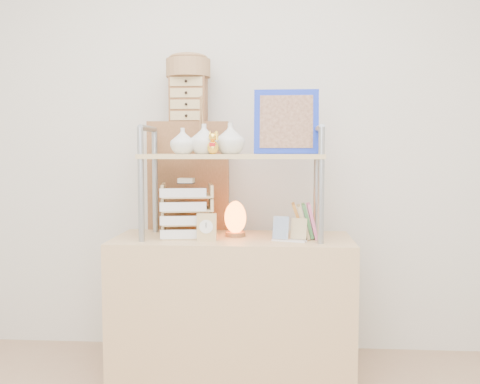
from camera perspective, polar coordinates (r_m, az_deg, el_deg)
The scene contains 10 objects.
room_shell at distance 1.95m, azimuth -2.89°, elevation 19.44°, with size 3.42×3.41×2.61m.
desk at distance 2.80m, azimuth -0.78°, elevation -12.45°, with size 1.20×0.50×0.75m, color tan.
cabinet at distance 3.13m, azimuth -5.33°, elevation -5.04°, with size 0.45×0.24×1.35m, color brown.
hutch at distance 2.70m, azimuth -0.77°, elevation 4.35°, with size 0.90×0.34×0.75m.
letter_tray at distance 2.73m, azimuth -5.72°, elevation -2.29°, with size 0.28×0.27×0.30m.
salt_lamp at distance 2.74m, azimuth -0.50°, elevation -2.83°, with size 0.12×0.11×0.18m.
desk_clock at distance 2.61m, azimuth -3.58°, elevation -3.77°, with size 0.10×0.05×0.13m.
postcard_stand at distance 2.62m, azimuth 5.29°, elevation -4.48°, with size 0.17×0.10×0.12m.
drawer_chest at distance 3.07m, azimuth -5.51°, elevation 9.76°, with size 0.20×0.16×0.25m.
woven_basket at distance 3.10m, azimuth -5.53°, elevation 12.99°, with size 0.25×0.25×0.10m, color #946943.
Camera 1 is at (0.22, -1.47, 1.19)m, focal length 40.00 mm.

